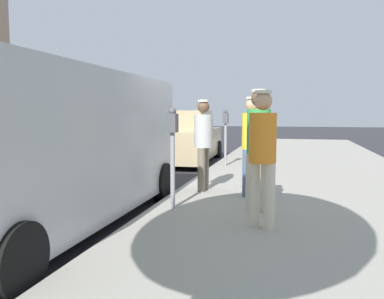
% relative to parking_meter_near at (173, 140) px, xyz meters
% --- Properties ---
extents(ground_plane, '(80.00, 80.00, 0.00)m').
position_rel_parking_meter_near_xyz_m(ground_plane, '(-1.35, 0.95, -1.18)').
color(ground_plane, '#2D2D33').
extents(sidewalk_slab, '(5.00, 32.00, 0.15)m').
position_rel_parking_meter_near_xyz_m(sidewalk_slab, '(2.15, 0.95, -1.11)').
color(sidewalk_slab, '#9E998E').
rests_on(sidewalk_slab, ground).
extents(parking_meter_near, '(0.14, 0.18, 1.52)m').
position_rel_parking_meter_near_xyz_m(parking_meter_near, '(0.00, 0.00, 0.00)').
color(parking_meter_near, gray).
rests_on(parking_meter_near, sidewalk_slab).
extents(parking_meter_far, '(0.14, 0.18, 1.52)m').
position_rel_parking_meter_near_xyz_m(parking_meter_far, '(0.00, 5.12, 0.00)').
color(parking_meter_far, gray).
rests_on(parking_meter_far, sidewalk_slab).
extents(pedestrian_in_orange, '(0.34, 0.34, 1.72)m').
position_rel_parking_meter_near_xyz_m(pedestrian_in_orange, '(1.38, -0.75, -0.04)').
color(pedestrian_in_orange, beige).
rests_on(pedestrian_in_orange, sidewalk_slab).
extents(pedestrian_in_gray, '(0.34, 0.36, 1.68)m').
position_rel_parking_meter_near_xyz_m(pedestrian_in_gray, '(0.16, 1.47, -0.07)').
color(pedestrian_in_gray, '#726656').
rests_on(pedestrian_in_gray, sidewalk_slab).
extents(pedestrian_in_green, '(0.36, 0.34, 1.78)m').
position_rel_parking_meter_near_xyz_m(pedestrian_in_green, '(1.26, 0.11, -0.00)').
color(pedestrian_in_green, beige).
rests_on(pedestrian_in_green, sidewalk_slab).
extents(pedestrian_in_yellow, '(0.34, 0.34, 1.71)m').
position_rel_parking_meter_near_xyz_m(pedestrian_in_yellow, '(1.07, 1.18, -0.05)').
color(pedestrian_in_yellow, '#4C608C').
rests_on(pedestrian_in_yellow, sidewalk_slab).
extents(parked_van, '(2.13, 5.20, 2.15)m').
position_rel_parking_meter_near_xyz_m(parked_van, '(-1.50, -0.86, -0.03)').
color(parked_van, '#BCBCC1').
rests_on(parked_van, ground).
extents(parked_sedan_ahead, '(2.04, 4.45, 1.65)m').
position_rel_parking_meter_near_xyz_m(parked_sedan_ahead, '(-1.61, 6.65, -0.43)').
color(parked_sedan_ahead, tan).
rests_on(parked_sedan_ahead, ground).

